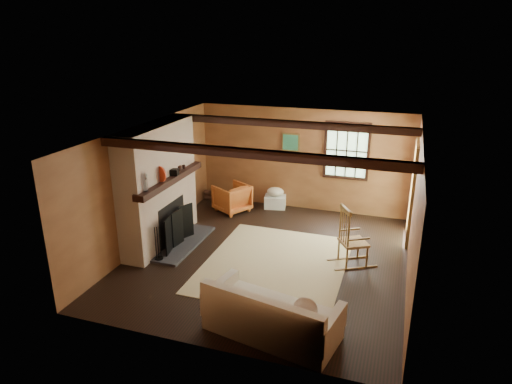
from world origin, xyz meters
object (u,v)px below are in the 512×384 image
at_px(rocking_chair, 351,240).
at_px(sofa, 271,318).
at_px(laundry_basket, 275,202).
at_px(armchair, 232,198).
at_px(fireplace, 160,190).

xyz_separation_m(rocking_chair, sofa, (-0.78, -2.45, -0.21)).
relative_size(rocking_chair, laundry_basket, 2.27).
relative_size(rocking_chair, sofa, 0.56).
distance_m(rocking_chair, armchair, 3.49).
relative_size(fireplace, rocking_chair, 2.12).
relative_size(laundry_basket, armchair, 0.69).
bearing_deg(fireplace, sofa, -36.85).
relative_size(fireplace, sofa, 1.20).
bearing_deg(fireplace, armchair, 70.34).
xyz_separation_m(fireplace, sofa, (2.95, -2.21, -0.83)).
distance_m(sofa, laundry_basket, 4.94).
bearing_deg(rocking_chair, sofa, 132.06).
distance_m(sofa, armchair, 4.77).
relative_size(sofa, armchair, 2.78).
height_order(rocking_chair, sofa, rocking_chair).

